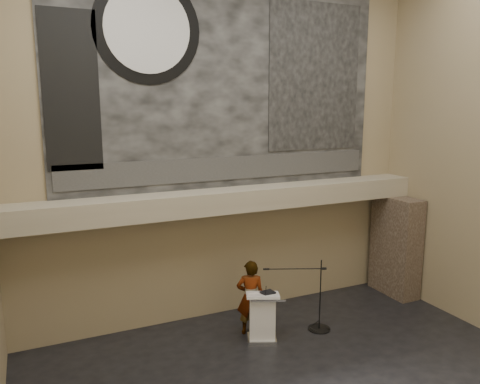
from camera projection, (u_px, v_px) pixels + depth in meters
name	position (u px, v px, depth m)	size (l,w,h in m)	color
wall_back	(226.00, 143.00, 11.05)	(10.00, 0.02, 8.50)	#8F7E5A
soffit	(233.00, 200.00, 10.93)	(10.00, 0.80, 0.50)	gray
sprinkler_left	(167.00, 219.00, 10.29)	(0.04, 0.04, 0.06)	#B2893D
sprinkler_right	(303.00, 205.00, 11.72)	(0.04, 0.04, 0.06)	#B2893D
banner	(226.00, 80.00, 10.75)	(8.00, 0.05, 5.00)	black
banner_text_strip	(227.00, 168.00, 11.10)	(7.76, 0.02, 0.55)	#2F2F2F
banner_clock_rim	(148.00, 29.00, 9.79)	(2.30, 2.30, 0.02)	black
banner_clock_face	(148.00, 29.00, 9.78)	(1.84, 1.84, 0.02)	silver
banner_building_print	(315.00, 78.00, 11.68)	(2.60, 0.02, 3.60)	black
banner_brick_print	(71.00, 91.00, 9.38)	(1.10, 0.02, 3.20)	black
stone_pier	(396.00, 246.00, 12.73)	(0.60, 1.40, 2.70)	#3F3127
lectern	(262.00, 317.00, 10.25)	(0.85, 0.75, 1.13)	silver
binder	(268.00, 293.00, 10.16)	(0.29, 0.23, 0.04)	black
papers	(256.00, 296.00, 10.04)	(0.23, 0.31, 0.01)	silver
speaker_person	(250.00, 297.00, 10.53)	(0.63, 0.41, 1.73)	white
mic_stand	(317.00, 319.00, 10.82)	(1.48, 0.79, 1.68)	black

